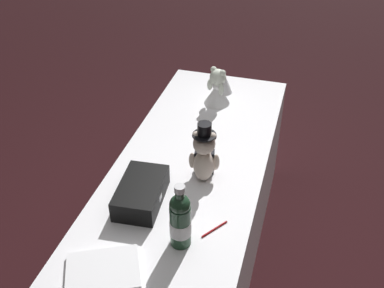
% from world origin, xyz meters
% --- Properties ---
extents(ground_plane, '(12.00, 12.00, 0.00)m').
position_xyz_m(ground_plane, '(0.00, 0.00, 0.00)').
color(ground_plane, black).
extents(reception_table, '(1.87, 0.73, 0.74)m').
position_xyz_m(reception_table, '(0.00, 0.00, 0.37)').
color(reception_table, white).
rests_on(reception_table, ground_plane).
extents(teddy_bear_groom, '(0.14, 0.14, 0.31)m').
position_xyz_m(teddy_bear_groom, '(-0.11, -0.09, 0.88)').
color(teddy_bear_groom, beige).
rests_on(teddy_bear_groom, reception_table).
extents(teddy_bear_bride, '(0.21, 0.18, 0.23)m').
position_xyz_m(teddy_bear_bride, '(0.59, 0.00, 0.85)').
color(teddy_bear_bride, white).
rests_on(teddy_bear_bride, reception_table).
extents(champagne_bottle, '(0.09, 0.09, 0.30)m').
position_xyz_m(champagne_bottle, '(-0.53, -0.10, 0.87)').
color(champagne_bottle, '#203F29').
rests_on(champagne_bottle, reception_table).
extents(signing_pen, '(0.12, 0.09, 0.01)m').
position_xyz_m(signing_pen, '(-0.43, -0.22, 0.75)').
color(signing_pen, maroon).
rests_on(signing_pen, reception_table).
extents(gift_case_black, '(0.32, 0.21, 0.10)m').
position_xyz_m(gift_case_black, '(-0.35, 0.13, 0.79)').
color(gift_case_black, black).
rests_on(gift_case_black, reception_table).
extents(guestbook, '(0.30, 0.33, 0.02)m').
position_xyz_m(guestbook, '(-0.76, 0.13, 0.76)').
color(guestbook, white).
rests_on(guestbook, reception_table).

